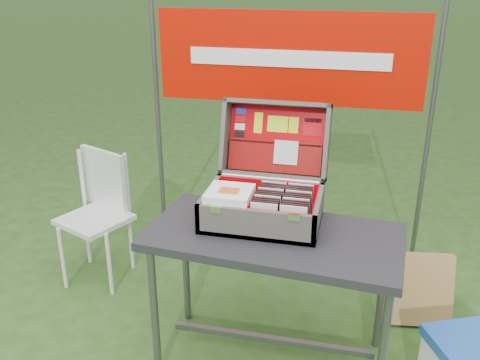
% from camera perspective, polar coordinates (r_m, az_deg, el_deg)
% --- Properties ---
extents(ground, '(80.00, 80.00, 0.00)m').
position_cam_1_polar(ground, '(2.82, 0.79, -18.24)').
color(ground, '#284513').
rests_on(ground, ground).
extents(table, '(1.18, 0.66, 0.71)m').
position_cam_1_polar(table, '(2.59, 3.49, -12.58)').
color(table, '#252528').
rests_on(table, ground).
extents(table_top, '(1.18, 0.66, 0.04)m').
position_cam_1_polar(table_top, '(2.42, 3.68, -6.08)').
color(table_top, '#252528').
rests_on(table_top, ground).
extents(table_leg_fl, '(0.04, 0.04, 0.67)m').
position_cam_1_polar(table_leg_fl, '(2.55, -9.08, -14.14)').
color(table_leg_fl, '#59595B').
rests_on(table_leg_fl, ground).
extents(table_leg_fr, '(0.04, 0.04, 0.67)m').
position_cam_1_polar(table_leg_fr, '(2.41, 15.00, -17.12)').
color(table_leg_fr, '#59595B').
rests_on(table_leg_fr, ground).
extents(table_leg_bl, '(0.04, 0.04, 0.67)m').
position_cam_1_polar(table_leg_bl, '(2.89, -5.79, -9.09)').
color(table_leg_bl, '#59595B').
rests_on(table_leg_bl, ground).
extents(table_leg_br, '(0.04, 0.04, 0.67)m').
position_cam_1_polar(table_leg_br, '(2.77, 14.88, -11.33)').
color(table_leg_br, '#59595B').
rests_on(table_leg_br, ground).
extents(table_brace, '(0.98, 0.03, 0.03)m').
position_cam_1_polar(table_brace, '(2.73, 3.37, -16.61)').
color(table_brace, '#59595B').
rests_on(table_brace, ground).
extents(suitcase, '(0.53, 0.54, 0.48)m').
position_cam_1_polar(suitcase, '(2.46, 2.74, 1.17)').
color(suitcase, '#534D47').
rests_on(suitcase, table).
extents(suitcase_base_bottom, '(0.53, 0.38, 0.02)m').
position_cam_1_polar(suitcase_base_bottom, '(2.50, 2.39, -4.25)').
color(suitcase_base_bottom, '#534D47').
rests_on(suitcase_base_bottom, table_top).
extents(suitcase_base_wall_front, '(0.53, 0.02, 0.14)m').
position_cam_1_polar(suitcase_base_wall_front, '(2.31, 1.56, -4.84)').
color(suitcase_base_wall_front, '#534D47').
rests_on(suitcase_base_wall_front, table_top).
extents(suitcase_base_wall_back, '(0.53, 0.02, 0.14)m').
position_cam_1_polar(suitcase_base_wall_back, '(2.63, 3.16, -1.36)').
color(suitcase_base_wall_back, '#534D47').
rests_on(suitcase_base_wall_back, table_top).
extents(suitcase_base_wall_left, '(0.02, 0.38, 0.14)m').
position_cam_1_polar(suitcase_base_wall_left, '(2.53, -3.30, -2.42)').
color(suitcase_base_wall_left, '#534D47').
rests_on(suitcase_base_wall_left, table_top).
extents(suitcase_base_wall_right, '(0.02, 0.38, 0.14)m').
position_cam_1_polar(suitcase_base_wall_right, '(2.44, 8.33, -3.54)').
color(suitcase_base_wall_right, '#534D47').
rests_on(suitcase_base_wall_right, table_top).
extents(suitcase_liner_floor, '(0.49, 0.34, 0.01)m').
position_cam_1_polar(suitcase_liner_floor, '(2.49, 2.40, -3.97)').
color(suitcase_liner_floor, '#CB010D').
rests_on(suitcase_liner_floor, suitcase_base_bottom).
extents(suitcase_latch_left, '(0.05, 0.01, 0.03)m').
position_cam_1_polar(suitcase_latch_left, '(2.31, -2.63, -3.16)').
color(suitcase_latch_left, silver).
rests_on(suitcase_latch_left, suitcase_base_wall_front).
extents(suitcase_latch_right, '(0.05, 0.01, 0.03)m').
position_cam_1_polar(suitcase_latch_right, '(2.25, 5.80, -4.00)').
color(suitcase_latch_right, silver).
rests_on(suitcase_latch_right, suitcase_base_wall_front).
extents(suitcase_hinge, '(0.48, 0.02, 0.02)m').
position_cam_1_polar(suitcase_hinge, '(2.61, 3.23, 0.17)').
color(suitcase_hinge, silver).
rests_on(suitcase_hinge, suitcase_base_wall_back).
extents(suitcase_lid_back, '(0.53, 0.14, 0.37)m').
position_cam_1_polar(suitcase_lid_back, '(2.74, 3.98, 4.30)').
color(suitcase_lid_back, '#534D47').
rests_on(suitcase_lid_back, suitcase_base_wall_back).
extents(suitcase_lid_rim_far, '(0.53, 0.14, 0.06)m').
position_cam_1_polar(suitcase_lid_rim_far, '(2.68, 4.08, 8.14)').
color(suitcase_lid_rim_far, '#534D47').
rests_on(suitcase_lid_rim_far, suitcase_lid_back).
extents(suitcase_lid_rim_near, '(0.53, 0.14, 0.06)m').
position_cam_1_polar(suitcase_lid_rim_near, '(2.68, 3.49, 0.48)').
color(suitcase_lid_rim_near, '#534D47').
rests_on(suitcase_lid_rim_near, suitcase_lid_back).
extents(suitcase_lid_rim_left, '(0.02, 0.25, 0.41)m').
position_cam_1_polar(suitcase_lid_rim_left, '(2.73, -1.54, 4.70)').
color(suitcase_lid_rim_left, '#534D47').
rests_on(suitcase_lid_rim_left, suitcase_lid_back).
extents(suitcase_lid_rim_right, '(0.02, 0.25, 0.41)m').
position_cam_1_polar(suitcase_lid_rim_right, '(2.65, 9.25, 3.87)').
color(suitcase_lid_rim_right, '#534D47').
rests_on(suitcase_lid_rim_right, suitcase_lid_back).
extents(suitcase_lid_liner, '(0.49, 0.11, 0.32)m').
position_cam_1_polar(suitcase_lid_liner, '(2.72, 3.94, 4.30)').
color(suitcase_lid_liner, '#CB010D').
rests_on(suitcase_lid_liner, suitcase_lid_back).
extents(suitcase_liner_wall_front, '(0.49, 0.01, 0.12)m').
position_cam_1_polar(suitcase_liner_wall_front, '(2.32, 1.63, -4.47)').
color(suitcase_liner_wall_front, '#CB010D').
rests_on(suitcase_liner_wall_front, suitcase_base_bottom).
extents(suitcase_liner_wall_back, '(0.49, 0.01, 0.12)m').
position_cam_1_polar(suitcase_liner_wall_back, '(2.62, 3.11, -1.26)').
color(suitcase_liner_wall_back, '#CB010D').
rests_on(suitcase_liner_wall_back, suitcase_base_bottom).
extents(suitcase_liner_wall_left, '(0.01, 0.34, 0.12)m').
position_cam_1_polar(suitcase_liner_wall_left, '(2.52, -3.01, -2.23)').
color(suitcase_liner_wall_left, '#CB010D').
rests_on(suitcase_liner_wall_left, suitcase_base_bottom).
extents(suitcase_liner_wall_right, '(0.01, 0.34, 0.12)m').
position_cam_1_polar(suitcase_liner_wall_right, '(2.44, 8.03, -3.29)').
color(suitcase_liner_wall_right, '#CB010D').
rests_on(suitcase_liner_wall_right, suitcase_base_bottom).
extents(suitcase_lid_pocket, '(0.47, 0.08, 0.15)m').
position_cam_1_polar(suitcase_lid_pocket, '(2.71, 3.73, 2.44)').
color(suitcase_lid_pocket, '#740805').
rests_on(suitcase_lid_pocket, suitcase_lid_liner).
extents(suitcase_pocket_edge, '(0.46, 0.03, 0.03)m').
position_cam_1_polar(suitcase_pocket_edge, '(2.70, 3.84, 4.05)').
color(suitcase_pocket_edge, '#740805').
rests_on(suitcase_pocket_edge, suitcase_lid_pocket).
extents(suitcase_pocket_cd, '(0.12, 0.05, 0.12)m').
position_cam_1_polar(suitcase_pocket_cd, '(2.68, 4.92, 2.94)').
color(suitcase_pocket_cd, silver).
rests_on(suitcase_pocket_cd, suitcase_lid_pocket).
extents(lid_sticker_cc_a, '(0.05, 0.01, 0.03)m').
position_cam_1_polar(lid_sticker_cc_a, '(2.76, 0.10, 7.38)').
color(lid_sticker_cc_a, '#1933B2').
rests_on(lid_sticker_cc_a, suitcase_lid_liner).
extents(lid_sticker_cc_b, '(0.05, 0.01, 0.03)m').
position_cam_1_polar(lid_sticker_cc_b, '(2.76, 0.04, 6.55)').
color(lid_sticker_cc_b, red).
rests_on(lid_sticker_cc_b, suitcase_lid_liner).
extents(lid_sticker_cc_c, '(0.05, 0.01, 0.03)m').
position_cam_1_polar(lid_sticker_cc_c, '(2.76, -0.02, 5.73)').
color(lid_sticker_cc_c, white).
rests_on(lid_sticker_cc_c, suitcase_lid_liner).
extents(lid_sticker_cc_d, '(0.05, 0.01, 0.03)m').
position_cam_1_polar(lid_sticker_cc_d, '(2.75, -0.08, 4.90)').
color(lid_sticker_cc_d, black).
rests_on(lid_sticker_cc_d, suitcase_lid_liner).
extents(lid_card_neon_tall, '(0.04, 0.04, 0.10)m').
position_cam_1_polar(lid_card_neon_tall, '(2.74, 1.97, 6.11)').
color(lid_card_neon_tall, '#CFF618').
rests_on(lid_card_neon_tall, suitcase_lid_liner).
extents(lid_card_neon_main, '(0.10, 0.03, 0.08)m').
position_cam_1_polar(lid_card_neon_main, '(2.72, 4.04, 5.97)').
color(lid_card_neon_main, '#CFF618').
rests_on(lid_card_neon_main, suitcase_lid_liner).
extents(lid_card_neon_small, '(0.05, 0.03, 0.08)m').
position_cam_1_polar(lid_card_neon_small, '(2.71, 5.74, 5.84)').
color(lid_card_neon_small, '#CFF618').
rests_on(lid_card_neon_small, suitcase_lid_liner).
extents(lid_sticker_band, '(0.10, 0.03, 0.09)m').
position_cam_1_polar(lid_sticker_band, '(2.70, 7.75, 5.69)').
color(lid_sticker_band, red).
rests_on(lid_sticker_band, suitcase_lid_liner).
extents(lid_sticker_band_bar, '(0.09, 0.01, 0.02)m').
position_cam_1_polar(lid_sticker_band_bar, '(2.70, 7.80, 6.32)').
color(lid_sticker_band_bar, black).
rests_on(lid_sticker_band_bar, suitcase_lid_liner).
extents(cd_left_0, '(0.12, 0.01, 0.14)m').
position_cam_1_polar(cd_left_0, '(2.33, 2.55, -4.03)').
color(cd_left_0, silver).
rests_on(cd_left_0, suitcase_liner_floor).
extents(cd_left_1, '(0.12, 0.01, 0.14)m').
position_cam_1_polar(cd_left_1, '(2.35, 2.65, -3.81)').
color(cd_left_1, black).
rests_on(cd_left_1, suitcase_liner_floor).
extents(cd_left_2, '(0.12, 0.01, 0.14)m').
position_cam_1_polar(cd_left_2, '(2.37, 2.74, -3.59)').
color(cd_left_2, black).
rests_on(cd_left_2, suitcase_liner_floor).
extents(cd_left_3, '(0.12, 0.01, 0.14)m').
position_cam_1_polar(cd_left_3, '(2.38, 2.84, -3.38)').
color(cd_left_3, black).
rests_on(cd_left_3, suitcase_liner_floor).
extents(cd_left_4, '(0.12, 0.01, 0.14)m').
position_cam_1_polar(cd_left_4, '(2.40, 2.93, -3.17)').
color(cd_left_4, silver).
rests_on(cd_left_4, suitcase_liner_floor).
extents(cd_left_5, '(0.12, 0.01, 0.14)m').
position_cam_1_polar(cd_left_5, '(2.42, 3.02, -2.96)').
color(cd_left_5, black).
rests_on(cd_left_5, suitcase_liner_floor).
extents(cd_left_6, '(0.12, 0.01, 0.14)m').
position_cam_1_polar(cd_left_6, '(2.44, 3.11, -2.75)').
color(cd_left_6, black).
rests_on(cd_left_6, suitcase_liner_floor).
extents(cd_left_7, '(0.12, 0.01, 0.14)m').
position_cam_1_polar(cd_left_7, '(2.46, 3.19, -2.55)').
color(cd_left_7, black).
rests_on(cd_left_7, suitcase_liner_floor).
extents(cd_left_8, '(0.12, 0.01, 0.14)m').
position_cam_1_polar(cd_left_8, '(2.48, 3.28, -2.35)').
color(cd_left_8, silver).
rests_on(cd_left_8, suitcase_liner_floor).
extents(cd_left_9, '(0.12, 0.01, 0.14)m').
position_cam_1_polar(cd_left_9, '(2.50, 3.36, -2.16)').
color(cd_left_9, black).
rests_on(cd_left_9, suitcase_liner_floor).
extents(cd_left_10, '(0.12, 0.01, 0.14)m').
position_cam_1_polar(cd_left_10, '(2.52, 3.45, -1.97)').
color(cd_left_10, black).
rests_on(cd_left_10, suitcase_liner_floor).
extents(cd_left_11, '(0.12, 0.01, 0.14)m').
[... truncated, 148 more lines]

